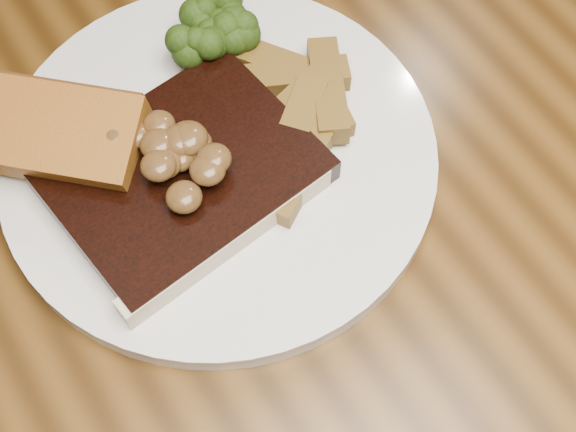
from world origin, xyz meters
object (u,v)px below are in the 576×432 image
at_px(plate, 219,158).
at_px(potato_wedges, 303,114).
at_px(garlic_bread, 62,150).
at_px(dining_table, 300,278).
at_px(steak, 184,176).

bearing_deg(plate, potato_wedges, -10.12).
bearing_deg(garlic_bread, potato_wedges, 21.05).
relative_size(garlic_bread, potato_wedges, 1.06).
bearing_deg(dining_table, steak, 131.02).
height_order(steak, garlic_bread, same).
bearing_deg(steak, dining_table, -55.95).
distance_m(steak, potato_wedges, 0.10).
bearing_deg(plate, dining_table, -72.94).
xyz_separation_m(dining_table, plate, (-0.02, 0.07, 0.10)).
relative_size(plate, steak, 1.83).
height_order(dining_table, garlic_bread, garlic_bread).
distance_m(garlic_bread, potato_wedges, 0.17).
distance_m(dining_table, plate, 0.12).
xyz_separation_m(plate, garlic_bread, (-0.09, 0.05, 0.02)).
height_order(dining_table, plate, plate).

